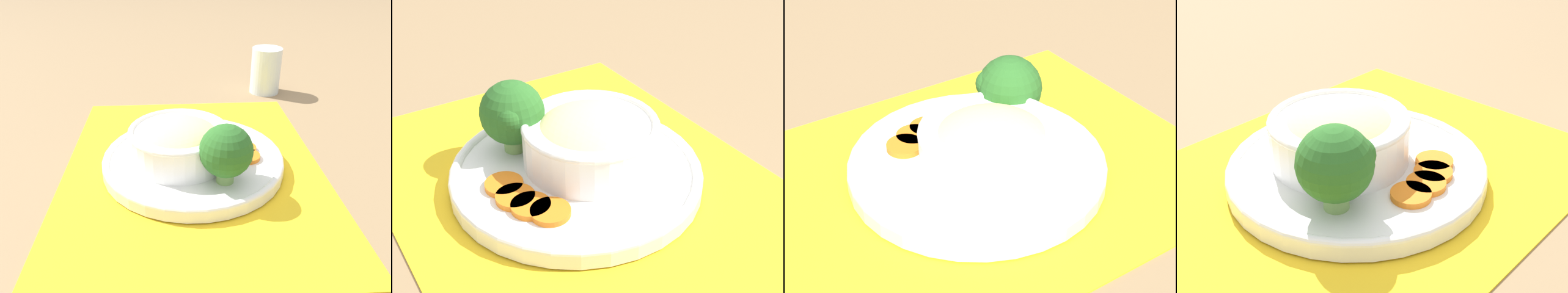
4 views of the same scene
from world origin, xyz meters
TOP-DOWN VIEW (x-y plane):
  - ground_plane at (0.00, 0.00)m, footprint 4.00×4.00m
  - placemat at (0.00, 0.00)m, footprint 0.55×0.46m
  - plate at (0.00, 0.00)m, footprint 0.28×0.28m
  - bowl at (0.01, -0.02)m, footprint 0.15×0.15m
  - broccoli_floret at (0.06, 0.05)m, footprint 0.07×0.07m
  - carrot_slice_near at (-0.00, 0.08)m, footprint 0.04×0.04m
  - carrot_slice_middle at (-0.02, 0.08)m, footprint 0.04×0.04m
  - carrot_slice_far at (-0.05, 0.07)m, footprint 0.04×0.04m
  - carrot_slice_extra at (-0.06, 0.06)m, footprint 0.04×0.04m

SIDE VIEW (x-z plane):
  - ground_plane at x=0.00m, z-range 0.00..0.00m
  - placemat at x=0.00m, z-range 0.00..0.00m
  - plate at x=0.00m, z-range 0.00..0.03m
  - carrot_slice_near at x=0.00m, z-range 0.02..0.03m
  - carrot_slice_middle at x=-0.02m, z-range 0.02..0.03m
  - carrot_slice_far at x=-0.05m, z-range 0.02..0.03m
  - carrot_slice_extra at x=-0.06m, z-range 0.02..0.03m
  - bowl at x=0.01m, z-range 0.02..0.08m
  - broccoli_floret at x=0.06m, z-range 0.03..0.11m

